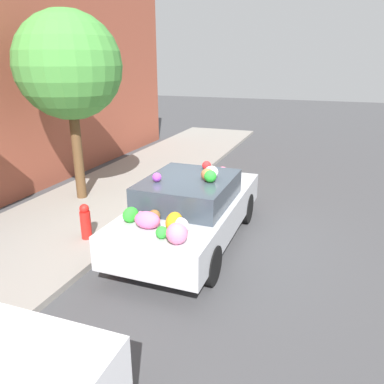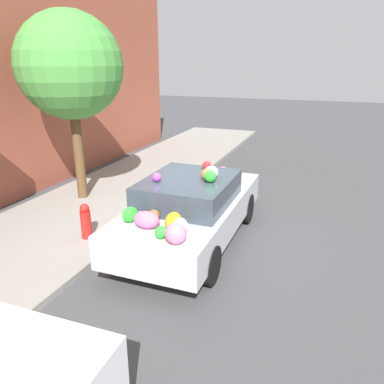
# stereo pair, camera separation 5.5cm
# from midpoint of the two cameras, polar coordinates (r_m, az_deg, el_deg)

# --- Properties ---
(ground_plane) EXTENTS (60.00, 60.00, 0.00)m
(ground_plane) POSITION_cam_midpoint_polar(r_m,az_deg,el_deg) (7.48, -1.29, -7.31)
(ground_plane) COLOR #424244
(sidewalk_curb) EXTENTS (24.00, 3.20, 0.11)m
(sidewalk_curb) POSITION_cam_midpoint_polar(r_m,az_deg,el_deg) (8.74, -18.02, -3.85)
(sidewalk_curb) COLOR gray
(sidewalk_curb) RESTS_ON ground
(street_tree) EXTENTS (2.40, 2.40, 4.34)m
(street_tree) POSITION_cam_midpoint_polar(r_m,az_deg,el_deg) (9.30, -18.45, 17.66)
(street_tree) COLOR brown
(street_tree) RESTS_ON sidewalk_curb
(fire_hydrant) EXTENTS (0.20, 0.20, 0.70)m
(fire_hydrant) POSITION_cam_midpoint_polar(r_m,az_deg,el_deg) (7.45, -16.12, -4.34)
(fire_hydrant) COLOR red
(fire_hydrant) RESTS_ON sidewalk_curb
(art_car) EXTENTS (4.14, 1.77, 1.57)m
(art_car) POSITION_cam_midpoint_polar(r_m,az_deg,el_deg) (7.08, -0.35, -2.45)
(art_car) COLOR #B7BABF
(art_car) RESTS_ON ground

